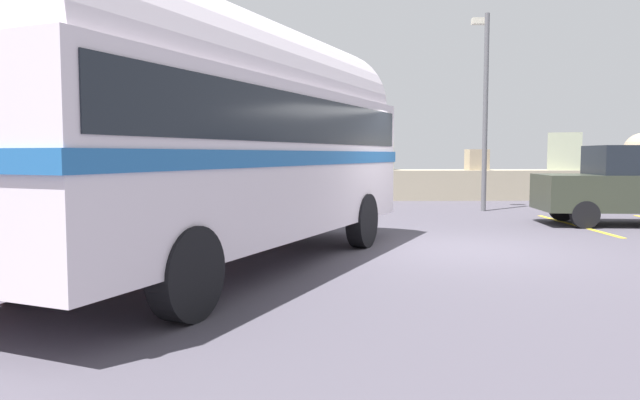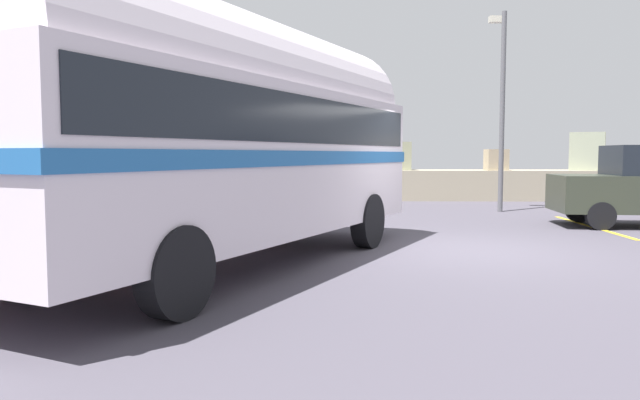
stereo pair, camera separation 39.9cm
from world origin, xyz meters
name	(u,v)px [view 2 (the right image)]	position (x,y,z in m)	size (l,w,h in m)	color
ground	(462,251)	(0.00, 0.00, 0.01)	(32.00, 26.00, 0.02)	#46424D
breakwater	(395,179)	(-0.09, 11.82, 0.77)	(31.36, 2.19, 2.48)	gray
vintage_coach	(231,129)	(-3.69, -1.66, 2.05)	(5.72, 8.80, 3.70)	black
lamp_post	(501,99)	(2.52, 7.21, 3.25)	(0.44, 0.80, 5.71)	#5B5B60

